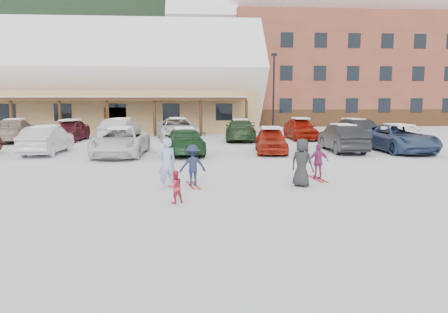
{
  "coord_description": "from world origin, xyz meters",
  "views": [
    {
      "loc": [
        -0.83,
        -13.62,
        2.97
      ],
      "look_at": [
        0.3,
        1.0,
        1.0
      ],
      "focal_mm": 35.0,
      "sensor_mm": 36.0,
      "label": 1
    }
  ],
  "objects": [
    {
      "name": "parked_car_12",
      "position": [
        7.08,
        17.26,
        0.77
      ],
      "size": [
        1.84,
        4.54,
        1.55
      ],
      "primitive_type": "imported",
      "rotation": [
        0.0,
        0.0,
        0.0
      ],
      "color": "#A5160A",
      "rests_on": "ground"
    },
    {
      "name": "parked_car_9",
      "position": [
        -5.6,
        16.93,
        0.79
      ],
      "size": [
        2.37,
        4.98,
        1.57
      ],
      "primitive_type": "imported",
      "rotation": [
        0.0,
        0.0,
        2.99
      ],
      "color": "#B7B6BB",
      "rests_on": "ground"
    },
    {
      "name": "parked_car_13",
      "position": [
        10.77,
        16.75,
        0.75
      ],
      "size": [
        2.31,
        4.74,
        1.5
      ],
      "primitive_type": "imported",
      "rotation": [
        0.0,
        0.0,
        3.31
      ],
      "color": "black",
      "rests_on": "ground"
    },
    {
      "name": "parked_car_5",
      "position": [
        7.59,
        9.92,
        0.76
      ],
      "size": [
        1.74,
        4.65,
        1.52
      ],
      "primitive_type": "imported",
      "rotation": [
        0.0,
        0.0,
        3.11
      ],
      "color": "black",
      "rests_on": "ground"
    },
    {
      "name": "day_lodge",
      "position": [
        -9.0,
        27.96,
        3.94
      ],
      "size": [
        29.12,
        12.5,
        10.38
      ],
      "color": "tan",
      "rests_on": "ground"
    },
    {
      "name": "parked_car_2",
      "position": [
        -4.41,
        9.13,
        0.73
      ],
      "size": [
        2.65,
        5.36,
        1.46
      ],
      "primitive_type": "imported",
      "rotation": [
        0.0,
        0.0,
        -0.04
      ],
      "color": "white",
      "rests_on": "ground"
    },
    {
      "name": "child_magenta",
      "position": [
        3.84,
        1.86,
        0.66
      ],
      "size": [
        0.79,
        0.38,
        1.31
      ],
      "primitive_type": "imported",
      "rotation": [
        0.0,
        0.0,
        3.22
      ],
      "color": "#9E2C6C",
      "rests_on": "ground"
    },
    {
      "name": "ground",
      "position": [
        0.0,
        0.0,
        0.0
      ],
      "size": [
        160.0,
        160.0,
        0.0
      ],
      "primitive_type": "plane",
      "color": "white",
      "rests_on": "ground"
    },
    {
      "name": "adult_skier",
      "position": [
        -1.61,
        0.59,
        0.85
      ],
      "size": [
        0.71,
        0.57,
        1.7
      ],
      "primitive_type": "imported",
      "rotation": [
        0.0,
        0.0,
        3.45
      ],
      "color": "#9AABD9",
      "rests_on": "ground"
    },
    {
      "name": "parked_car_10",
      "position": [
        -1.77,
        17.62,
        0.78
      ],
      "size": [
        3.38,
        5.95,
        1.57
      ],
      "primitive_type": "imported",
      "rotation": [
        0.0,
        0.0,
        0.14
      ],
      "color": "silver",
      "rests_on": "ground"
    },
    {
      "name": "parked_car_1",
      "position": [
        -8.49,
        10.22,
        0.74
      ],
      "size": [
        1.71,
        4.56,
        1.49
      ],
      "primitive_type": "imported",
      "rotation": [
        0.0,
        0.0,
        3.11
      ],
      "color": "silver",
      "rests_on": "ground"
    },
    {
      "name": "lamp_post",
      "position": [
        6.57,
        25.04,
        3.85
      ],
      "size": [
        0.5,
        0.25,
        6.87
      ],
      "color": "black",
      "rests_on": "ground"
    },
    {
      "name": "conifer_4",
      "position": [
        34.0,
        46.0,
        6.54
      ],
      "size": [
        5.06,
        5.06,
        11.73
      ],
      "color": "black",
      "rests_on": "ground"
    },
    {
      "name": "parked_car_4",
      "position": [
        3.53,
        9.7,
        0.7
      ],
      "size": [
        2.09,
        4.24,
        1.39
      ],
      "primitive_type": "imported",
      "rotation": [
        0.0,
        0.0,
        -0.11
      ],
      "color": "#AE2314",
      "rests_on": "ground"
    },
    {
      "name": "conifer_3",
      "position": [
        6.0,
        44.0,
        5.12
      ],
      "size": [
        3.96,
        3.96,
        9.18
      ],
      "color": "black",
      "rests_on": "ground"
    },
    {
      "name": "alpine_hotel",
      "position": [
        14.27,
        38.0,
        8.63
      ],
      "size": [
        31.48,
        14.01,
        21.48
      ],
      "color": "brown",
      "rests_on": "ground"
    },
    {
      "name": "toddler_red",
      "position": [
        -1.28,
        -1.42,
        0.47
      ],
      "size": [
        0.57,
        0.52,
        0.94
      ],
      "primitive_type": "imported",
      "rotation": [
        0.0,
        0.0,
        3.59
      ],
      "color": "#C72743",
      "rests_on": "ground"
    },
    {
      "name": "skis_child_magenta",
      "position": [
        3.84,
        1.86,
        0.01
      ],
      "size": [
        0.32,
        1.41,
        0.03
      ],
      "primitive_type": "cube",
      "rotation": [
        0.0,
        0.0,
        3.22
      ],
      "color": "#9F2916",
      "rests_on": "ground"
    },
    {
      "name": "child_navy",
      "position": [
        -0.77,
        1.06,
        0.7
      ],
      "size": [
        0.99,
        0.68,
        1.4
      ],
      "primitive_type": "imported",
      "rotation": [
        0.0,
        0.0,
        3.33
      ],
      "color": "#1D2342",
      "rests_on": "ground"
    },
    {
      "name": "parked_car_11",
      "position": [
        2.65,
        16.64,
        0.74
      ],
      "size": [
        2.54,
        5.29,
        1.49
      ],
      "primitive_type": "imported",
      "rotation": [
        0.0,
        0.0,
        3.05
      ],
      "color": "#233D20",
      "rests_on": "ground"
    },
    {
      "name": "parked_car_7",
      "position": [
        -12.73,
        17.06,
        0.78
      ],
      "size": [
        2.76,
        5.55,
        1.55
      ],
      "primitive_type": "imported",
      "rotation": [
        0.0,
        0.0,
        3.25
      ],
      "color": "gray",
      "rests_on": "ground"
    },
    {
      "name": "bystander_dark",
      "position": [
        2.9,
        0.63,
        0.81
      ],
      "size": [
        0.94,
        0.91,
        1.63
      ],
      "primitive_type": "imported",
      "rotation": [
        0.0,
        0.0,
        2.42
      ],
      "color": "#27282A",
      "rests_on": "ground"
    },
    {
      "name": "parked_car_6",
      "position": [
        10.69,
        9.68,
        0.76
      ],
      "size": [
        2.86,
        5.6,
        1.51
      ],
      "primitive_type": "imported",
      "rotation": [
        0.0,
        0.0,
        0.07
      ],
      "color": "navy",
      "rests_on": "ground"
    },
    {
      "name": "parked_car_3",
      "position": [
        -1.17,
        9.42,
        0.7
      ],
      "size": [
        2.43,
        5.0,
        1.4
      ],
      "primitive_type": "imported",
      "rotation": [
        0.0,
        0.0,
        3.24
      ],
      "color": "#193F1D",
      "rests_on": "ground"
    },
    {
      "name": "parked_car_8",
      "position": [
        -9.16,
        17.36,
        0.74
      ],
      "size": [
        2.12,
        4.48,
        1.48
      ],
      "primitive_type": "imported",
      "rotation": [
        0.0,
        0.0,
        -0.09
      ],
      "color": "#591924",
      "rests_on": "ground"
    },
    {
      "name": "forested_hillside",
      "position": [
        0.0,
        85.0,
        19.0
      ],
      "size": [
        300.0,
        70.0,
        38.0
      ],
      "primitive_type": "cube",
      "color": "black",
      "rests_on": "ground"
    },
    {
      "name": "skis_child_navy",
      "position": [
        -0.77,
        1.06,
        0.01
      ],
      "size": [
        0.46,
        1.41,
        0.03
      ],
      "primitive_type": "cube",
      "rotation": [
        0.0,
        0.0,
        3.33
      ],
      "color": "#9F2916",
      "rests_on": "ground"
    }
  ]
}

